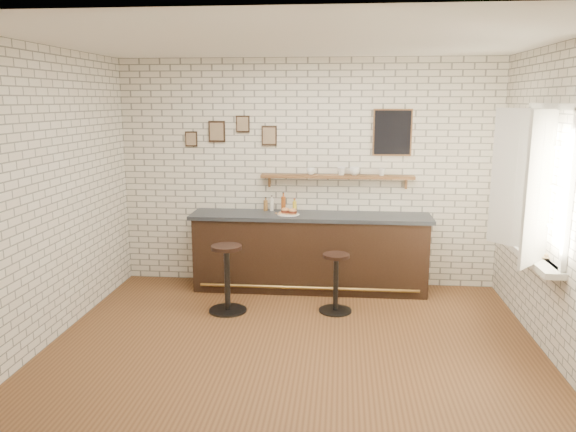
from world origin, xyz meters
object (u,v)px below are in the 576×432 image
Objects in this scene: shelf_cup_b at (341,171)px; bar_stool_right at (336,281)px; sandwich_plate at (288,214)px; shelf_cup_d at (382,172)px; ciabatta_sandwich at (289,211)px; shelf_cup_c at (355,171)px; bar_stool_left at (227,276)px; shelf_cup_a at (311,171)px; condiment_bottle_yellow at (295,206)px; bitters_bottle_brown at (266,205)px; book_lower at (533,255)px; bitters_bottle_amber at (283,203)px; bar_counter at (310,252)px; bitters_bottle_white at (272,205)px; book_upper at (532,252)px.

bar_stool_right is at bearing -127.92° from shelf_cup_b.
shelf_cup_d reaches higher than sandwich_plate.
ciabatta_sandwich is 1.00m from shelf_cup_c.
bar_stool_left is (-0.65, -0.85, -0.63)m from ciabatta_sandwich.
shelf_cup_a is at bearing 144.49° from shelf_cup_b.
condiment_bottle_yellow is at bearing 78.41° from ciabatta_sandwich.
bitters_bottle_brown is (-0.33, 0.25, 0.07)m from sandwich_plate.
bitters_bottle_amber is at bearing 154.50° from book_lower.
bitters_bottle_amber is 0.31× the size of bar_stool_left.
condiment_bottle_yellow is 0.24× the size of bar_stool_right.
shelf_cup_d reaches higher than bitters_bottle_amber.
bar_stool_right is (0.35, -0.78, -0.13)m from bar_counter.
shelf_cup_d is at bearing 0.18° from condiment_bottle_yellow.
ciabatta_sandwich reaches higher than book_lower.
bitters_bottle_brown is 1.35× the size of shelf_cup_c.
shelf_cup_b is (0.04, 0.98, 1.17)m from bar_stool_right.
bar_counter is at bearing 44.24° from bar_stool_left.
bitters_bottle_white is at bearing 144.71° from shelf_cup_b.
book_upper reaches higher than bar_stool_left.
bitters_bottle_brown is at bearing 143.56° from ciabatta_sandwich.
ciabatta_sandwich is 2.95m from book_lower.
shelf_cup_a is at bearing 0.96° from condiment_bottle_yellow.
condiment_bottle_yellow is at bearing 150.64° from shelf_cup_d.
bitters_bottle_amber is at bearing 63.28° from bar_stool_left.
book_upper is at bearing 96.40° from book_lower.
bitters_bottle_brown is 0.24m from bitters_bottle_amber.
condiment_bottle_yellow is at bearing 138.14° from bar_counter.
shelf_cup_b reaches higher than shelf_cup_d.
shelf_cup_b reaches higher than bitters_bottle_white.
shelf_cup_b is at bearing 140.71° from book_upper.
bitters_bottle_brown reaches higher than bar_stool_left.
ciabatta_sandwich reaches higher than book_upper.
book_lower is (1.97, -0.69, 0.56)m from bar_stool_right.
bitters_bottle_white is at bearing 100.72° from shelf_cup_c.
shelf_cup_d is at bearing 0.16° from bitters_bottle_amber.
condiment_bottle_yellow is at bearing 153.00° from book_lower.
ciabatta_sandwich is at bearing 152.95° from book_upper.
book_lower is at bearing -10.11° from bar_stool_left.
condiment_bottle_yellow reaches higher than bar_counter.
bar_counter is at bearing -99.68° from shelf_cup_a.
book_lower is at bearing -76.56° from shelf_cup_b.
bitters_bottle_white is 0.16m from bitters_bottle_amber.
shelf_cup_b is at bearing 0.33° from condiment_bottle_yellow.
book_upper is (2.84, -1.65, -0.13)m from bitters_bottle_white.
book_upper reaches higher than book_lower.
condiment_bottle_yellow reaches higher than sandwich_plate.
bitters_bottle_white reaches higher than book_lower.
bitters_bottle_white is (0.08, -0.00, 0.01)m from bitters_bottle_brown.
ciabatta_sandwich is 1.99× the size of shelf_cup_a.
shelf_cup_c reaches higher than book_upper.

